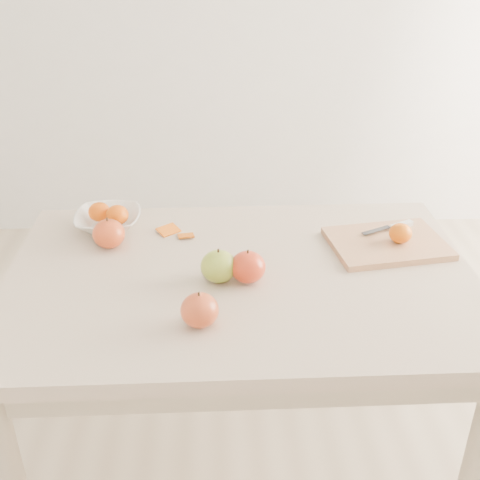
{
  "coord_description": "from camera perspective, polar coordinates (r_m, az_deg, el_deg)",
  "views": [
    {
      "loc": [
        -0.06,
        -1.31,
        1.56
      ],
      "look_at": [
        0.0,
        0.05,
        0.82
      ],
      "focal_mm": 45.0,
      "sensor_mm": 36.0,
      "label": 1
    }
  ],
  "objects": [
    {
      "name": "ground",
      "position": [
        2.04,
        0.07,
        -21.44
      ],
      "size": [
        3.5,
        3.5,
        0.0
      ],
      "primitive_type": "plane",
      "color": "#C6B293",
      "rests_on": "ground"
    },
    {
      "name": "table",
      "position": [
        1.59,
        0.09,
        -6.21
      ],
      "size": [
        1.2,
        0.8,
        0.75
      ],
      "color": "#CAB299",
      "rests_on": "ground"
    },
    {
      "name": "cutting_board",
      "position": [
        1.71,
        13.77,
        -0.31
      ],
      "size": [
        0.34,
        0.27,
        0.02
      ],
      "primitive_type": "cube",
      "rotation": [
        0.0,
        0.0,
        0.15
      ],
      "color": "tan",
      "rests_on": "table"
    },
    {
      "name": "board_tangerine",
      "position": [
        1.69,
        14.98,
        0.63
      ],
      "size": [
        0.06,
        0.06,
        0.05
      ],
      "primitive_type": "ellipsoid",
      "color": "#D66907",
      "rests_on": "cutting_board"
    },
    {
      "name": "fruit_bowl",
      "position": [
        1.79,
        -12.38,
        1.84
      ],
      "size": [
        0.19,
        0.19,
        0.05
      ],
      "primitive_type": "imported",
      "color": "white",
      "rests_on": "table"
    },
    {
      "name": "bowl_tangerine_near",
      "position": [
        1.8,
        -13.2,
        2.62
      ],
      "size": [
        0.06,
        0.06,
        0.06
      ],
      "primitive_type": "ellipsoid",
      "color": "#D64307",
      "rests_on": "fruit_bowl"
    },
    {
      "name": "bowl_tangerine_far",
      "position": [
        1.76,
        -11.57,
        2.35
      ],
      "size": [
        0.07,
        0.07,
        0.06
      ],
      "primitive_type": "ellipsoid",
      "color": "#D65407",
      "rests_on": "fruit_bowl"
    },
    {
      "name": "orange_peel_a",
      "position": [
        1.75,
        -6.8,
        0.82
      ],
      "size": [
        0.07,
        0.07,
        0.01
      ],
      "primitive_type": "cube",
      "rotation": [
        0.21,
        0.0,
        0.65
      ],
      "color": "orange",
      "rests_on": "table"
    },
    {
      "name": "orange_peel_b",
      "position": [
        1.71,
        -5.14,
        0.34
      ],
      "size": [
        0.05,
        0.04,
        0.01
      ],
      "primitive_type": "cube",
      "rotation": [
        -0.14,
        0.0,
        0.16
      ],
      "color": "#C5590D",
      "rests_on": "table"
    },
    {
      "name": "paring_knife",
      "position": [
        1.77,
        14.7,
        1.28
      ],
      "size": [
        0.16,
        0.08,
        0.01
      ],
      "color": "white",
      "rests_on": "cutting_board"
    },
    {
      "name": "apple_green",
      "position": [
        1.49,
        -2.04,
        -2.51
      ],
      "size": [
        0.09,
        0.09,
        0.08
      ],
      "primitive_type": "ellipsoid",
      "color": "olive",
      "rests_on": "table"
    },
    {
      "name": "apple_red_c",
      "position": [
        1.34,
        -3.85,
        -6.65
      ],
      "size": [
        0.09,
        0.09,
        0.08
      ],
      "primitive_type": "ellipsoid",
      "color": "maroon",
      "rests_on": "table"
    },
    {
      "name": "apple_red_e",
      "position": [
        1.49,
        0.75,
        -2.58
      ],
      "size": [
        0.09,
        0.09,
        0.08
      ],
      "primitive_type": "ellipsoid",
      "color": "#990704",
      "rests_on": "table"
    },
    {
      "name": "apple_red_a",
      "position": [
        1.68,
        -12.33,
        0.59
      ],
      "size": [
        0.09,
        0.09,
        0.08
      ],
      "primitive_type": "ellipsoid",
      "color": "#9B2110",
      "rests_on": "table"
    }
  ]
}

